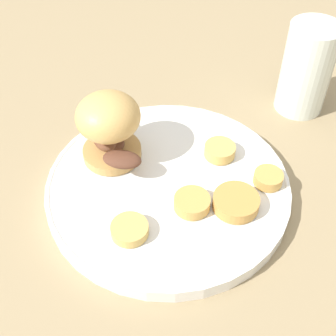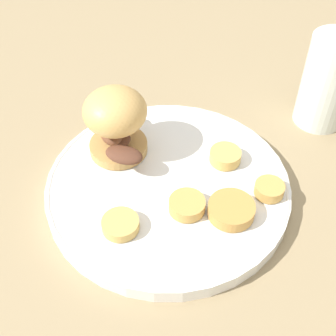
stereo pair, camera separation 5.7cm
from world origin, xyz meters
The scene contains 9 objects.
ground_plane centered at (0.00, 0.00, 0.00)m, with size 4.00×4.00×0.00m, color #937F5B.
dinner_plate centered at (0.00, 0.00, 0.01)m, with size 0.31×0.31×0.02m.
sandwich centered at (0.07, -0.05, 0.07)m, with size 0.08×0.12×0.09m.
potato_round_0 centered at (0.05, 0.08, 0.03)m, with size 0.04×0.04×0.01m, color tan.
potato_round_1 centered at (-0.08, 0.04, 0.03)m, with size 0.06×0.06×0.02m, color #BC8942.
potato_round_2 centered at (-0.03, 0.04, 0.03)m, with size 0.04×0.04×0.01m, color tan.
potato_round_3 centered at (-0.07, -0.04, 0.03)m, with size 0.04×0.04×0.02m, color tan.
potato_round_4 centered at (-0.12, 0.01, 0.03)m, with size 0.04×0.04×0.01m, color tan.
drinking_glass centered at (-0.21, -0.17, 0.07)m, with size 0.07×0.07×0.14m.
Camera 1 is at (0.02, 0.39, 0.46)m, focal length 50.00 mm.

